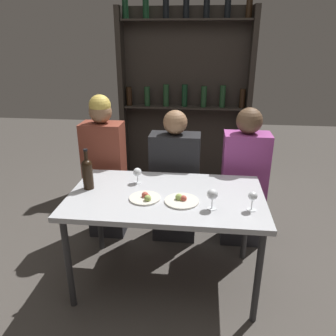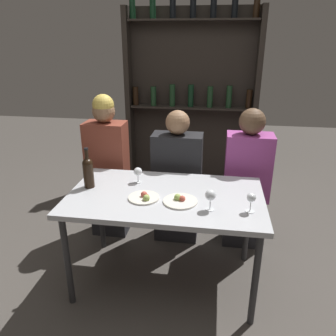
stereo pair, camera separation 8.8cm
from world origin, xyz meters
TOP-DOWN VIEW (x-y plane):
  - ground_plane at (0.00, 0.00)m, footprint 10.00×10.00m
  - dining_table at (0.00, 0.00)m, footprint 1.35×0.79m
  - wine_rack_wall at (0.00, 1.98)m, footprint 1.58×0.21m
  - wine_bottle at (-0.56, 0.04)m, footprint 0.07×0.07m
  - wine_glass_0 at (0.31, -0.17)m, footprint 0.07×0.07m
  - wine_glass_1 at (-0.23, 0.17)m, footprint 0.06×0.06m
  - wine_glass_2 at (0.56, -0.16)m, footprint 0.06×0.06m
  - food_plate_0 at (0.11, -0.10)m, footprint 0.23×0.23m
  - food_plate_1 at (-0.13, -0.09)m, footprint 0.21×0.21m
  - seated_person_left at (-0.62, 0.60)m, footprint 0.35×0.22m
  - seated_person_center at (0.01, 0.60)m, footprint 0.42×0.22m
  - seated_person_right at (0.60, 0.60)m, footprint 0.38×0.22m

SIDE VIEW (x-z plane):
  - ground_plane at x=0.00m, z-range 0.00..0.00m
  - seated_person_center at x=0.01m, z-range -0.04..1.15m
  - seated_person_right at x=0.60m, z-range -0.03..1.19m
  - seated_person_left at x=-0.62m, z-range -0.02..1.29m
  - dining_table at x=0.00m, z-range 0.30..1.02m
  - food_plate_0 at x=0.11m, z-range 0.71..0.76m
  - food_plate_1 at x=-0.13m, z-range 0.71..0.76m
  - wine_glass_1 at x=-0.23m, z-range 0.75..0.86m
  - wine_glass_2 at x=0.56m, z-range 0.75..0.88m
  - wine_glass_0 at x=0.31m, z-range 0.75..0.89m
  - wine_bottle at x=-0.56m, z-range 0.70..1.00m
  - wine_rack_wall at x=0.00m, z-range 0.03..2.21m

